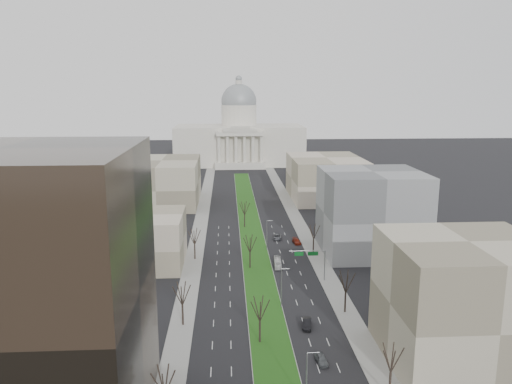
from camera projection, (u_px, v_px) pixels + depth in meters
name	position (u px, v px, depth m)	size (l,w,h in m)	color
ground	(250.00, 227.00, 173.09)	(600.00, 600.00, 0.00)	black
median	(251.00, 228.00, 172.08)	(8.00, 222.03, 0.20)	#999993
sidewalk_left	(195.00, 251.00, 147.64)	(5.00, 330.00, 0.15)	gray
sidewalk_right	(312.00, 249.00, 149.64)	(5.00, 330.00, 0.15)	gray
capitol	(239.00, 138.00, 315.90)	(80.00, 46.00, 55.00)	beige
building_glass_tower	(12.00, 296.00, 67.21)	(34.00, 30.00, 40.00)	black
building_beige_left	(135.00, 240.00, 135.56)	(26.00, 22.00, 14.00)	gray
building_tan_right	(463.00, 302.00, 86.73)	(26.00, 24.00, 22.00)	gray
building_grey_right	(371.00, 212.00, 145.21)	(28.00, 26.00, 24.00)	slate
building_far_left	(162.00, 182.00, 208.32)	(30.00, 40.00, 18.00)	gray
building_far_right	(326.00, 178.00, 217.21)	(30.00, 40.00, 18.00)	gray
tree_left_near	(164.00, 380.00, 71.09)	(5.10, 5.10, 9.18)	black
tree_left_mid	(182.00, 293.00, 100.32)	(5.40, 5.40, 9.72)	black
tree_left_far	(194.00, 236.00, 139.43)	(5.28, 5.28, 9.50)	black
tree_right_near	(392.00, 358.00, 76.95)	(5.16, 5.16, 9.29)	black
tree_right_mid	(346.00, 281.00, 106.16)	(5.52, 5.52, 9.94)	black
tree_right_far	(314.00, 231.00, 145.37)	(5.04, 5.04, 9.07)	black
tree_median_a	(260.00, 308.00, 93.37)	(5.40, 5.40, 9.72)	black
tree_median_b	(250.00, 243.00, 132.45)	(5.40, 5.40, 9.72)	black
tree_median_c	(245.00, 208.00, 171.54)	(5.40, 5.40, 9.72)	black
streetlamp_median_a	(307.00, 379.00, 74.61)	(1.90, 0.20, 9.16)	gray
streetlamp_median_b	(282.00, 287.00, 108.80)	(1.90, 0.20, 9.16)	gray
streetlamp_median_c	(267.00, 235.00, 147.89)	(1.90, 0.20, 9.16)	gray
mast_arm_signs	(314.00, 258.00, 123.78)	(9.12, 0.24, 8.09)	gray
car_grey_near	(321.00, 359.00, 87.65)	(1.71, 4.24, 1.45)	#4B4F53
car_black	(307.00, 323.00, 100.77)	(1.73, 4.97, 1.64)	black
car_red	(297.00, 241.00, 155.07)	(1.99, 4.90, 1.42)	maroon
car_grey_far	(277.00, 237.00, 159.52)	(2.40, 5.20, 1.44)	#575960
box_van	(278.00, 263.00, 135.12)	(1.74, 7.45, 2.08)	white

